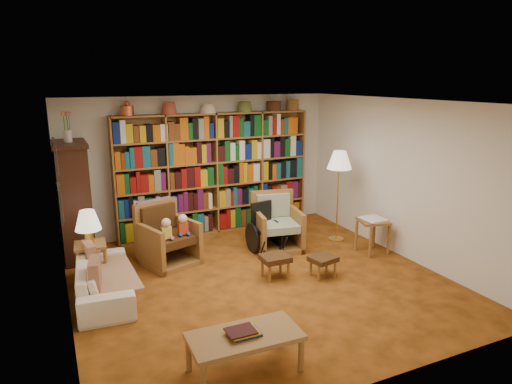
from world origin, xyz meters
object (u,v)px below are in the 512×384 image
side_table_papers (373,226)px  armchair_leather (167,238)px  floor_lamp (339,164)px  sofa (104,278)px  footstool_a (275,260)px  footstool_b (323,260)px  armchair_sage (275,227)px  coffee_table (245,338)px  side_table_lamp (91,253)px  wheelchair (264,229)px

side_table_papers → armchair_leather: bearing=161.8°
floor_lamp → side_table_papers: size_ratio=2.71×
sofa → footstool_a: sofa is taller
footstool_a → footstool_b: size_ratio=0.97×
floor_lamp → footstool_b: (-1.07, -1.22, -1.13)m
armchair_sage → floor_lamp: (1.15, -0.16, 1.02)m
armchair_sage → floor_lamp: bearing=-8.1°
sofa → footstool_b: bearing=-98.6°
footstool_a → coffee_table: 2.19m
sofa → footstool_a: (2.30, -0.44, 0.03)m
armchair_sage → side_table_papers: (1.34, -0.91, 0.10)m
floor_lamp → footstool_a: bearing=-150.7°
armchair_leather → footstool_a: 1.77m
armchair_leather → coffee_table: bearing=-90.0°
side_table_papers → footstool_b: bearing=-159.4°
sofa → coffee_table: 2.47m
sofa → footstool_a: bearing=-96.0°
armchair_sage → side_table_lamp: bearing=-177.3°
wheelchair → side_table_papers: bearing=-27.3°
armchair_leather → armchair_sage: bearing=-4.0°
armchair_sage → footstool_b: armchair_sage is taller
armchair_sage → footstool_b: 1.39m
side_table_lamp → footstool_a: (2.40, -0.99, -0.15)m
armchair_leather → floor_lamp: floor_lamp is taller
armchair_sage → wheelchair: 0.26m
floor_lamp → coffee_table: floor_lamp is taller
armchair_leather → footstool_b: bearing=-38.5°
side_table_lamp → armchair_sage: bearing=2.7°
footstool_b → armchair_leather: bearing=141.5°
sofa → side_table_papers: (4.20, -0.22, 0.21)m
side_table_lamp → footstool_b: 3.29m
side_table_lamp → coffee_table: side_table_lamp is taller
armchair_sage → sofa: bearing=-166.5°
armchair_leather → footstool_a: size_ratio=2.46×
side_table_lamp → side_table_papers: 4.37m
side_table_lamp → wheelchair: size_ratio=0.69×
side_table_lamp → armchair_leather: armchair_leather is taller
floor_lamp → coffee_table: (-2.96, -2.76, -1.03)m
side_table_lamp → armchair_sage: 2.97m
floor_lamp → footstool_b: size_ratio=3.82×
coffee_table → armchair_sage: bearing=58.1°
sofa → floor_lamp: floor_lamp is taller
floor_lamp → footstool_a: 2.25m
footstool_a → footstool_b: bearing=-21.9°
floor_lamp → armchair_leather: bearing=174.4°
sofa → side_table_papers: 4.21m
armchair_sage → armchair_leather: bearing=176.0°
floor_lamp → footstool_b: 1.97m
armchair_sage → floor_lamp: floor_lamp is taller
floor_lamp → side_table_papers: 1.20m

